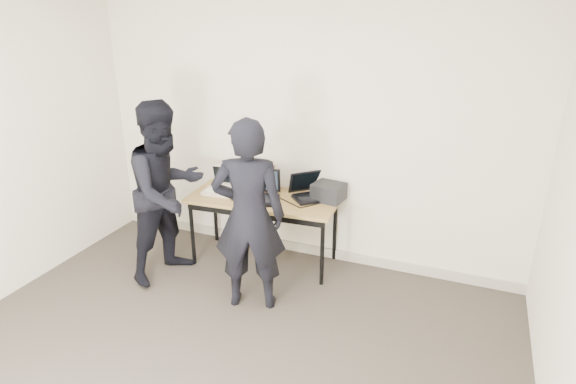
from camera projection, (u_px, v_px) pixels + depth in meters
The scene contains 13 objects.
room at pixel (172, 219), 2.85m from camera, with size 4.60×4.60×2.80m.
desk at pixel (263, 203), 4.86m from camera, with size 1.54×0.74×0.72m.
laptop_beige at pixel (222, 187), 4.98m from camera, with size 0.33×0.32×0.25m.
laptop_center at pixel (261, 193), 4.78m from camera, with size 0.47×0.46×0.29m.
laptop_right at pixel (309, 192), 4.83m from camera, with size 0.47×0.47×0.25m.
leather_satchel at pixel (256, 176), 5.05m from camera, with size 0.38×0.23×0.25m.
tissue at pixel (258, 162), 4.98m from camera, with size 0.13×0.10×0.08m, color white.
equipment_box at pixel (329, 192), 4.75m from camera, with size 0.29×0.25×0.17m, color black.
power_brick at pixel (236, 199), 4.76m from camera, with size 0.08×0.05×0.03m, color black.
cables at pixel (274, 202), 4.73m from camera, with size 0.97×0.30×0.01m.
person_typist at pixel (249, 216), 4.08m from camera, with size 0.63×0.41×1.72m, color black.
person_observer at pixel (167, 192), 4.57m from camera, with size 0.85×0.66×1.75m, color black.
baseboard at pixel (301, 248), 5.26m from camera, with size 4.50×0.03×0.10m, color #ACA48E.
Camera 1 is at (1.60, -2.16, 2.55)m, focal length 30.00 mm.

